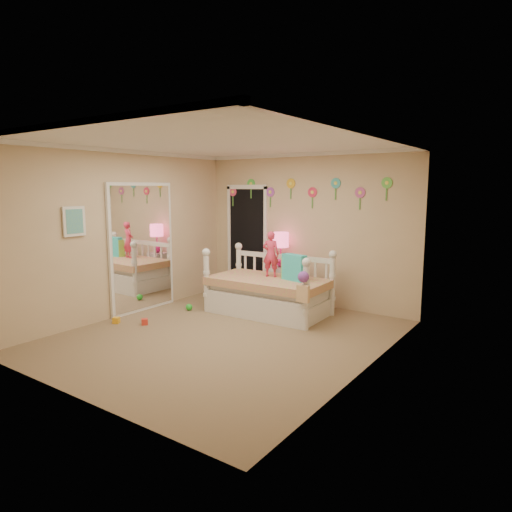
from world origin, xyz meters
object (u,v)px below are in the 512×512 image
Objects in this scene: nightstand at (280,285)px; table_lamp at (281,244)px; child at (271,254)px; daybed at (268,282)px.

nightstand is 1.04× the size of table_lamp.
child is 1.22× the size of table_lamp.
child is at bearing 102.67° from daybed.
daybed is at bearing -73.21° from table_lamp.
child is at bearing -72.72° from table_lamp.
nightstand is 0.72m from table_lamp.
daybed reaches higher than nightstand.
table_lamp is (-0.22, 0.72, 0.52)m from daybed.
nightstand is (-0.19, 0.60, -0.64)m from child.
child reaches higher than daybed.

